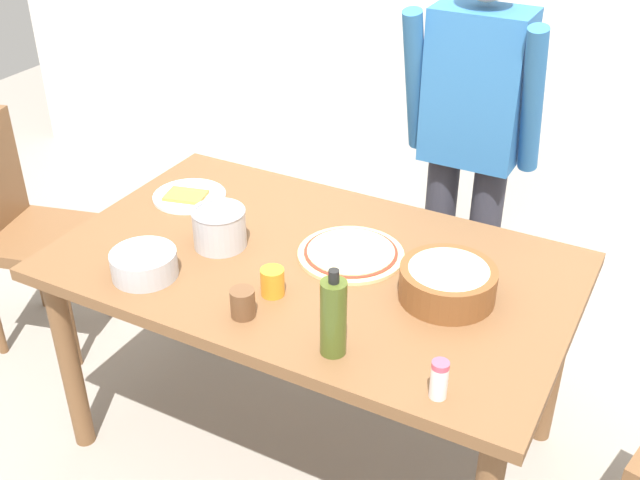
# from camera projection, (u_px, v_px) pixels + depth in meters

# --- Properties ---
(ground) EXTENTS (8.00, 8.00, 0.00)m
(ground) POSITION_uv_depth(u_px,v_px,m) (314.00, 437.00, 2.80)
(ground) COLOR gray
(dining_table) EXTENTS (1.60, 0.96, 0.76)m
(dining_table) POSITION_uv_depth(u_px,v_px,m) (313.00, 285.00, 2.45)
(dining_table) COLOR brown
(dining_table) RESTS_ON ground
(person_cook) EXTENTS (0.49, 0.25, 1.62)m
(person_cook) POSITION_uv_depth(u_px,v_px,m) (471.00, 137.00, 2.79)
(person_cook) COLOR #2D2D38
(person_cook) RESTS_ON ground
(chair_wooden_left) EXTENTS (0.49, 0.49, 0.95)m
(chair_wooden_left) POSITION_uv_depth(u_px,v_px,m) (22.00, 222.00, 3.06)
(chair_wooden_left) COLOR brown
(chair_wooden_left) RESTS_ON ground
(pizza_raw_on_board) EXTENTS (0.34, 0.34, 0.02)m
(pizza_raw_on_board) POSITION_uv_depth(u_px,v_px,m) (351.00, 253.00, 2.43)
(pizza_raw_on_board) COLOR beige
(pizza_raw_on_board) RESTS_ON dining_table
(plate_with_slice) EXTENTS (0.26, 0.26, 0.02)m
(plate_with_slice) POSITION_uv_depth(u_px,v_px,m) (189.00, 196.00, 2.76)
(plate_with_slice) COLOR white
(plate_with_slice) RESTS_ON dining_table
(popcorn_bowl) EXTENTS (0.28, 0.28, 0.11)m
(popcorn_bowl) POSITION_uv_depth(u_px,v_px,m) (448.00, 280.00, 2.21)
(popcorn_bowl) COLOR brown
(popcorn_bowl) RESTS_ON dining_table
(mixing_bowl_steel) EXTENTS (0.20, 0.20, 0.08)m
(mixing_bowl_steel) POSITION_uv_depth(u_px,v_px,m) (144.00, 264.00, 2.32)
(mixing_bowl_steel) COLOR #B7B7BC
(mixing_bowl_steel) RESTS_ON dining_table
(olive_oil_bottle) EXTENTS (0.07, 0.07, 0.26)m
(olive_oil_bottle) POSITION_uv_depth(u_px,v_px,m) (333.00, 317.00, 1.97)
(olive_oil_bottle) COLOR #47561E
(olive_oil_bottle) RESTS_ON dining_table
(steel_pot) EXTENTS (0.17, 0.17, 0.13)m
(steel_pot) POSITION_uv_depth(u_px,v_px,m) (219.00, 227.00, 2.45)
(steel_pot) COLOR #B7B7BC
(steel_pot) RESTS_ON dining_table
(cup_orange) EXTENTS (0.07, 0.07, 0.08)m
(cup_orange) POSITION_uv_depth(u_px,v_px,m) (273.00, 282.00, 2.23)
(cup_orange) COLOR orange
(cup_orange) RESTS_ON dining_table
(cup_small_brown) EXTENTS (0.07, 0.07, 0.08)m
(cup_small_brown) POSITION_uv_depth(u_px,v_px,m) (243.00, 303.00, 2.14)
(cup_small_brown) COLOR brown
(cup_small_brown) RESTS_ON dining_table
(salt_shaker) EXTENTS (0.04, 0.04, 0.11)m
(salt_shaker) POSITION_uv_depth(u_px,v_px,m) (439.00, 379.00, 1.86)
(salt_shaker) COLOR white
(salt_shaker) RESTS_ON dining_table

